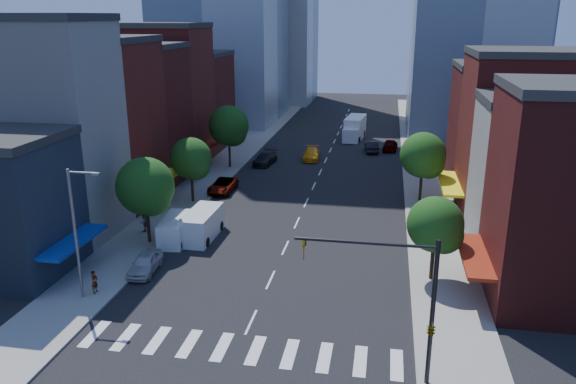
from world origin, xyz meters
name	(u,v)px	position (x,y,z in m)	size (l,w,h in m)	color
ground	(251,322)	(0.00, 0.00, 0.00)	(220.00, 220.00, 0.00)	black
sidewalk_left	(231,159)	(-12.50, 40.00, 0.07)	(5.00, 120.00, 0.15)	gray
sidewalk_right	(423,168)	(12.50, 40.00, 0.07)	(5.00, 120.00, 0.15)	gray
crosswalk	(239,349)	(0.00, -3.00, 0.01)	(19.00, 3.00, 0.01)	silver
bldg_left_1	(41,132)	(-21.00, 12.00, 9.00)	(12.00, 8.00, 18.00)	beige
bldg_left_2	(93,125)	(-21.00, 20.50, 8.00)	(12.00, 9.00, 16.00)	maroon
bldg_left_3	(131,116)	(-21.00, 29.00, 7.50)	(12.00, 8.00, 15.00)	#4F1613
bldg_left_4	(159,97)	(-21.00, 37.50, 8.50)	(12.00, 9.00, 17.00)	maroon
bldg_left_5	(186,102)	(-21.00, 47.00, 6.50)	(12.00, 10.00, 13.00)	#4F1613
bldg_right_1	(555,181)	(21.00, 15.00, 6.00)	(12.00, 8.00, 12.00)	beige
bldg_right_2	(531,139)	(21.00, 24.00, 7.50)	(12.00, 10.00, 15.00)	maroon
bldg_right_3	(508,129)	(21.00, 34.00, 6.50)	(12.00, 10.00, 13.00)	#4F1613
traffic_signal	(421,313)	(9.94, -4.50, 4.16)	(7.24, 2.24, 8.00)	black
streetlight	(77,226)	(-11.81, 1.00, 5.28)	(2.25, 0.25, 9.00)	slate
tree_left_near	(147,189)	(-11.35, 10.92, 4.87)	(4.80, 4.80, 7.30)	black
tree_left_mid	(192,160)	(-11.35, 21.92, 4.53)	(4.20, 4.20, 6.65)	black
tree_left_far	(230,127)	(-11.35, 35.92, 5.20)	(5.00, 5.00, 7.75)	black
tree_right_near	(437,227)	(11.65, 7.92, 4.19)	(4.00, 4.00, 6.20)	black
tree_right_far	(424,157)	(11.65, 25.92, 4.86)	(4.60, 4.60, 7.20)	black
parked_car_front	(145,263)	(-9.50, 5.65, 0.73)	(1.72, 4.28, 1.46)	#B2B3B7
parked_car_second	(180,229)	(-9.50, 12.90, 0.70)	(1.47, 4.22, 1.39)	black
parked_car_third	(223,185)	(-9.50, 26.08, 0.72)	(2.38, 5.16, 1.44)	#999999
parked_car_rear	(265,159)	(-7.50, 38.55, 0.74)	(2.09, 5.13, 1.49)	black
cargo_van_near	(201,225)	(-7.50, 12.87, 1.20)	(2.40, 5.72, 2.42)	white
cargo_van_far	(175,230)	(-9.49, 11.77, 1.03)	(2.48, 5.09, 2.09)	white
taxi	(311,154)	(-1.96, 42.15, 0.73)	(2.05, 5.05, 1.46)	#FFA70D
traffic_car_oncoming	(372,146)	(5.81, 47.97, 0.78)	(1.66, 4.75, 1.57)	black
traffic_car_far	(390,145)	(8.41, 49.36, 0.80)	(1.90, 4.71, 1.60)	#999999
box_truck	(354,129)	(2.85, 56.43, 1.59)	(3.25, 8.56, 3.37)	white
pedestrian_near	(95,282)	(-11.44, 1.72, 0.96)	(0.59, 0.39, 1.62)	#999999
pedestrian_far	(144,222)	(-12.91, 13.15, 0.99)	(0.81, 0.63, 1.68)	#999999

